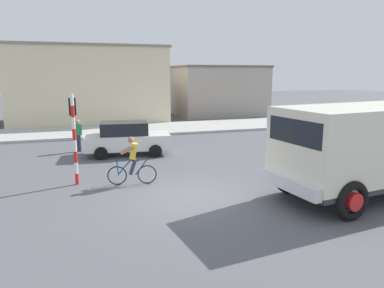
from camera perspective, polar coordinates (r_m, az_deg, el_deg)
name	(u,v)px	position (r m, az deg, el deg)	size (l,w,h in m)	color
ground_plane	(189,197)	(11.56, -0.54, -8.42)	(120.00, 120.00, 0.00)	#56565B
sidewalk_far	(129,130)	(24.82, -10.02, 2.22)	(80.00, 5.00, 0.16)	#ADADA8
truck_foreground	(358,146)	(12.22, 24.96, -0.30)	(5.68, 3.32, 2.90)	silver
cyclist	(132,161)	(12.78, -9.52, -2.62)	(1.71, 0.55, 1.72)	black
traffic_light_pole	(74,127)	(13.08, -18.32, 2.65)	(0.24, 0.43, 3.20)	red
car_red_near	(127,138)	(17.52, -10.36, 0.94)	(4.15, 2.18, 1.60)	white
pedestrian_near_kerb	(78,135)	(18.79, -17.62, 1.38)	(0.34, 0.22, 1.62)	#2D334C
building_mid_block	(89,84)	(30.33, -16.03, 9.09)	(11.91, 7.11, 5.97)	beige
building_corner_right	(219,91)	(33.99, 4.25, 8.49)	(7.99, 6.07, 4.56)	#9E9389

